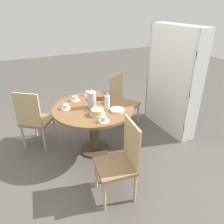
{
  "coord_description": "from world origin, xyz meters",
  "views": [
    {
      "loc": [
        2.63,
        -1.0,
        2.08
      ],
      "look_at": [
        0.0,
        0.3,
        0.6
      ],
      "focal_mm": 35.0,
      "sensor_mm": 36.0,
      "label": 1
    }
  ],
  "objects_px": {
    "chair_c": "(34,119)",
    "water_bottle": "(107,102)",
    "cake_main": "(100,97)",
    "cake_second": "(97,112)",
    "coffee_pot": "(92,99)",
    "cup_b": "(104,120)",
    "chair_b": "(122,100)",
    "cup_a": "(88,94)",
    "cup_d": "(66,107)",
    "bookshelf": "(171,82)",
    "cup_c": "(75,99)",
    "chair_a": "(121,160)"
  },
  "relations": [
    {
      "from": "chair_c",
      "to": "cake_second",
      "type": "height_order",
      "value": "chair_c"
    },
    {
      "from": "coffee_pot",
      "to": "cup_c",
      "type": "xyz_separation_m",
      "value": [
        -0.34,
        -0.14,
        -0.1
      ]
    },
    {
      "from": "cup_b",
      "to": "cup_c",
      "type": "relative_size",
      "value": 1.0
    },
    {
      "from": "chair_c",
      "to": "cup_b",
      "type": "height_order",
      "value": "chair_c"
    },
    {
      "from": "chair_a",
      "to": "chair_c",
      "type": "xyz_separation_m",
      "value": [
        -1.45,
        -0.72,
        0.0
      ]
    },
    {
      "from": "water_bottle",
      "to": "cake_main",
      "type": "distance_m",
      "value": 0.37
    },
    {
      "from": "chair_a",
      "to": "coffee_pot",
      "type": "relative_size",
      "value": 3.51
    },
    {
      "from": "chair_a",
      "to": "bookshelf",
      "type": "distance_m",
      "value": 1.86
    },
    {
      "from": "bookshelf",
      "to": "cup_a",
      "type": "bearing_deg",
      "value": 75.79
    },
    {
      "from": "cup_b",
      "to": "coffee_pot",
      "type": "bearing_deg",
      "value": 177.06
    },
    {
      "from": "chair_c",
      "to": "bookshelf",
      "type": "height_order",
      "value": "bookshelf"
    },
    {
      "from": "cup_d",
      "to": "coffee_pot",
      "type": "bearing_deg",
      "value": 71.97
    },
    {
      "from": "cake_main",
      "to": "cup_d",
      "type": "distance_m",
      "value": 0.56
    },
    {
      "from": "cup_d",
      "to": "bookshelf",
      "type": "bearing_deg",
      "value": 89.51
    },
    {
      "from": "cup_d",
      "to": "cup_b",
      "type": "bearing_deg",
      "value": 29.87
    },
    {
      "from": "coffee_pot",
      "to": "chair_c",
      "type": "bearing_deg",
      "value": -124.83
    },
    {
      "from": "chair_c",
      "to": "bookshelf",
      "type": "xyz_separation_m",
      "value": [
        0.43,
        2.24,
        0.38
      ]
    },
    {
      "from": "cake_second",
      "to": "cup_a",
      "type": "distance_m",
      "value": 0.7
    },
    {
      "from": "bookshelf",
      "to": "cake_main",
      "type": "height_order",
      "value": "bookshelf"
    },
    {
      "from": "cake_second",
      "to": "cup_b",
      "type": "distance_m",
      "value": 0.21
    },
    {
      "from": "chair_b",
      "to": "cake_second",
      "type": "relative_size",
      "value": 4.69
    },
    {
      "from": "chair_c",
      "to": "bookshelf",
      "type": "relative_size",
      "value": 0.54
    },
    {
      "from": "bookshelf",
      "to": "coffee_pot",
      "type": "xyz_separation_m",
      "value": [
        0.1,
        -1.48,
        0.01
      ]
    },
    {
      "from": "water_bottle",
      "to": "cake_main",
      "type": "height_order",
      "value": "water_bottle"
    },
    {
      "from": "chair_b",
      "to": "chair_c",
      "type": "height_order",
      "value": "same"
    },
    {
      "from": "cup_a",
      "to": "cup_c",
      "type": "bearing_deg",
      "value": -66.29
    },
    {
      "from": "water_bottle",
      "to": "cup_d",
      "type": "distance_m",
      "value": 0.58
    },
    {
      "from": "chair_b",
      "to": "bookshelf",
      "type": "xyz_separation_m",
      "value": [
        0.44,
        0.7,
        0.38
      ]
    },
    {
      "from": "chair_b",
      "to": "water_bottle",
      "type": "height_order",
      "value": "water_bottle"
    },
    {
      "from": "coffee_pot",
      "to": "chair_a",
      "type": "bearing_deg",
      "value": -2.0
    },
    {
      "from": "chair_a",
      "to": "water_bottle",
      "type": "bearing_deg",
      "value": 173.12
    },
    {
      "from": "water_bottle",
      "to": "cup_c",
      "type": "xyz_separation_m",
      "value": [
        -0.48,
        -0.31,
        -0.08
      ]
    },
    {
      "from": "water_bottle",
      "to": "cup_b",
      "type": "xyz_separation_m",
      "value": [
        0.31,
        -0.19,
        -0.08
      ]
    },
    {
      "from": "bookshelf",
      "to": "cup_b",
      "type": "distance_m",
      "value": 1.6
    },
    {
      "from": "coffee_pot",
      "to": "cake_second",
      "type": "relative_size",
      "value": 1.34
    },
    {
      "from": "cup_b",
      "to": "cup_c",
      "type": "distance_m",
      "value": 0.8
    },
    {
      "from": "cake_main",
      "to": "cup_d",
      "type": "height_order",
      "value": "cake_main"
    },
    {
      "from": "water_bottle",
      "to": "cup_a",
      "type": "height_order",
      "value": "water_bottle"
    },
    {
      "from": "cup_b",
      "to": "cup_d",
      "type": "relative_size",
      "value": 1.0
    },
    {
      "from": "chair_c",
      "to": "water_bottle",
      "type": "distance_m",
      "value": 1.2
    },
    {
      "from": "chair_c",
      "to": "cup_a",
      "type": "bearing_deg",
      "value": -146.95
    },
    {
      "from": "chair_c",
      "to": "cup_a",
      "type": "xyz_separation_m",
      "value": [
        0.08,
        0.86,
        0.28
      ]
    },
    {
      "from": "coffee_pot",
      "to": "cup_d",
      "type": "height_order",
      "value": "coffee_pot"
    },
    {
      "from": "chair_b",
      "to": "chair_c",
      "type": "xyz_separation_m",
      "value": [
        0.02,
        -1.53,
        0.0
      ]
    },
    {
      "from": "cake_second",
      "to": "cup_b",
      "type": "height_order",
      "value": "cake_second"
    },
    {
      "from": "cup_b",
      "to": "chair_a",
      "type": "bearing_deg",
      "value": -1.1
    },
    {
      "from": "chair_a",
      "to": "cup_b",
      "type": "xyz_separation_m",
      "value": [
        -0.47,
        0.01,
        0.28
      ]
    },
    {
      "from": "coffee_pot",
      "to": "cup_b",
      "type": "height_order",
      "value": "coffee_pot"
    },
    {
      "from": "chair_b",
      "to": "cake_main",
      "type": "bearing_deg",
      "value": 178.56
    },
    {
      "from": "cake_main",
      "to": "cake_second",
      "type": "bearing_deg",
      "value": -26.24
    }
  ]
}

